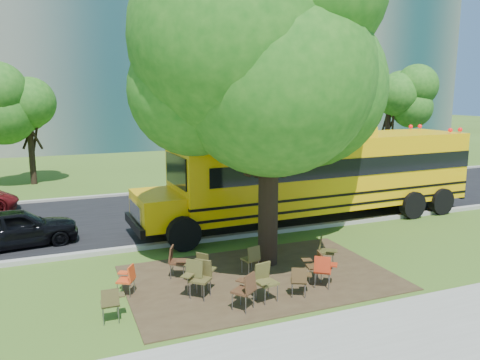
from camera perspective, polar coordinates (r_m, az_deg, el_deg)
name	(u,v)px	position (r m, az deg, el deg)	size (l,w,h in m)	color
ground	(218,277)	(12.87, -2.66, -11.68)	(160.00, 160.00, 0.00)	#3C581B
dirt_patch	(260,277)	(12.77, 2.43, -11.78)	(7.00, 4.50, 0.03)	#382819
asphalt_road	(162,214)	(19.29, -9.54, -4.13)	(80.00, 8.00, 0.04)	black
kerb_near	(188,242)	(15.54, -6.34, -7.48)	(80.00, 0.25, 0.14)	gray
kerb_far	(143,193)	(23.19, -11.73, -1.58)	(80.00, 0.25, 0.14)	gray
building_right	(306,25)	(57.11, 8.00, 18.17)	(30.00, 16.00, 25.00)	gray
bg_tree_2	(28,105)	(27.29, -24.45, 8.27)	(4.80, 4.80, 6.62)	black
bg_tree_3	(268,90)	(27.91, 3.41, 10.90)	(5.60, 5.60, 7.84)	black
bg_tree_4	(389,101)	(31.37, 17.73, 9.13)	(5.00, 5.00, 6.85)	black
main_tree	(270,58)	(12.89, 3.65, 14.63)	(7.20, 7.20, 9.40)	black
school_bus	(324,172)	(18.26, 10.17, 1.01)	(13.45, 3.52, 3.26)	#E1A507
chair_0	(111,301)	(10.69, -15.43, -13.99)	(0.53, 0.47, 0.80)	#483E1F
chair_1	(198,272)	(11.60, -5.15, -11.15)	(0.81, 0.64, 0.94)	#45421E
chair_2	(246,287)	(10.80, 0.71, -12.94)	(0.61, 0.77, 0.91)	#482B19
chair_3	(200,275)	(11.46, -4.90, -11.47)	(0.80, 0.63, 0.93)	#4B4320
chair_4	(300,278)	(11.55, 7.31, -11.80)	(0.65, 0.51, 0.79)	#463119
chair_5	(265,279)	(11.25, 3.01, -11.91)	(0.63, 0.64, 0.93)	brown
chair_6	(315,263)	(12.54, 9.18, -9.97)	(0.47, 0.61, 0.81)	#483019
chair_7	(324,268)	(12.13, 10.16, -10.50)	(0.75, 0.59, 0.88)	#AF2C12
chair_8	(128,277)	(11.86, -13.54, -11.43)	(0.52, 0.66, 0.79)	red
chair_9	(200,265)	(12.35, -4.96, -10.28)	(0.66, 0.53, 0.78)	#46401E
chair_10	(176,259)	(12.67, -7.84, -9.51)	(0.56, 0.71, 0.87)	#472919
chair_11	(252,256)	(12.80, 1.48, -9.31)	(0.57, 0.59, 0.84)	#4C4521
chair_12	(325,249)	(13.49, 10.30, -8.24)	(0.61, 0.77, 0.91)	#423D1C
black_car	(16,228)	(16.56, -25.64, -5.30)	(1.50, 3.73, 1.27)	black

